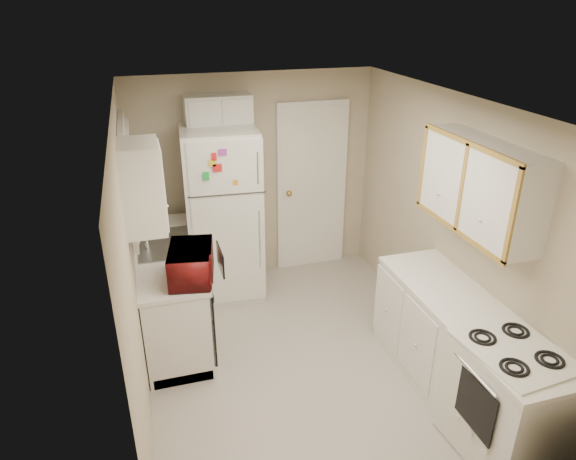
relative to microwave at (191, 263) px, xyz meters
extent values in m
plane|color=beige|center=(0.93, -0.29, -1.05)|extent=(3.80, 3.80, 0.00)
plane|color=white|center=(0.93, -0.29, 1.35)|extent=(3.80, 3.80, 0.00)
plane|color=#B6A78B|center=(-0.47, -0.29, 0.15)|extent=(3.80, 3.80, 0.00)
plane|color=#B6A78B|center=(2.33, -0.29, 0.15)|extent=(3.80, 3.80, 0.00)
plane|color=#B6A78B|center=(0.93, 1.61, 0.15)|extent=(2.80, 2.80, 0.00)
plane|color=#B6A78B|center=(0.93, -2.19, 0.15)|extent=(2.80, 2.80, 0.00)
cube|color=silver|center=(-0.17, 0.61, -0.60)|extent=(0.60, 1.80, 0.90)
cube|color=black|center=(0.12, 0.01, -0.56)|extent=(0.03, 0.58, 0.72)
cube|color=gray|center=(-0.17, 0.76, -0.19)|extent=(0.54, 0.74, 0.16)
imported|color=maroon|center=(0.00, 0.00, 0.00)|extent=(0.57, 0.38, 0.35)
imported|color=silver|center=(-0.22, 1.25, -0.05)|extent=(0.08, 0.09, 0.19)
cube|color=silver|center=(-0.43, 0.76, 0.55)|extent=(0.10, 0.98, 1.08)
cube|color=silver|center=(-0.32, -0.07, 0.75)|extent=(0.30, 0.45, 0.70)
cube|color=silver|center=(0.48, 1.25, -0.10)|extent=(0.84, 0.82, 1.91)
cube|color=silver|center=(0.53, 1.46, 0.95)|extent=(0.70, 0.30, 0.40)
cube|color=silver|center=(1.63, 1.57, -0.03)|extent=(0.86, 0.06, 2.08)
cube|color=silver|center=(2.03, -1.09, -0.60)|extent=(0.60, 2.00, 0.90)
cube|color=silver|center=(2.02, -1.63, -0.60)|extent=(0.66, 0.78, 0.89)
cube|color=silver|center=(2.18, -0.79, 0.75)|extent=(0.30, 1.20, 0.70)
camera|label=1|loc=(-0.30, -3.95, 2.09)|focal=32.00mm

